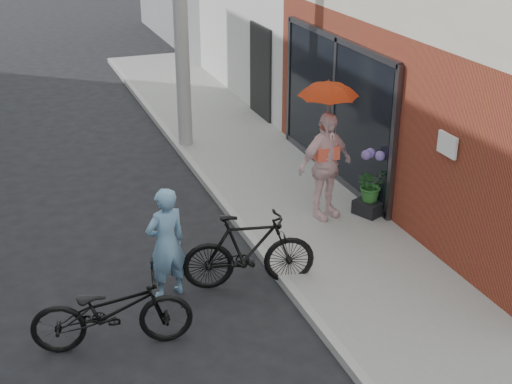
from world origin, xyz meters
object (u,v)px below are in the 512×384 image
bike_left (112,310)px  planter (370,207)px  bike_right (249,251)px  kimono_woman (325,166)px  officer (166,243)px

bike_left → planter: (4.45, 1.93, -0.26)m
bike_left → planter: size_ratio=4.40×
bike_right → kimono_woman: size_ratio=1.04×
bike_left → planter: 4.86m
officer → bike_left: (-0.87, -0.86, -0.28)m
officer → bike_left: size_ratio=0.83×
kimono_woman → planter: 1.07m
bike_right → bike_left: bearing=122.1°
kimono_woman → bike_right: bearing=-156.1°
officer → kimono_woman: (2.84, 1.24, 0.21)m
kimono_woman → officer: bearing=-170.7°
kimono_woman → bike_left: bearing=-164.8°
bike_right → kimono_woman: (1.76, 1.39, 0.44)m
bike_right → planter: size_ratio=4.20×
officer → kimono_woman: 3.11m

